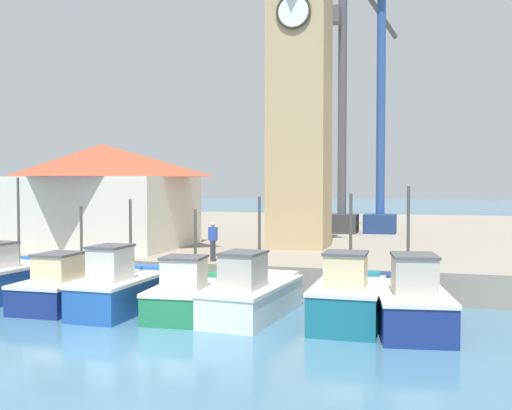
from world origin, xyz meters
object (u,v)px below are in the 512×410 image
(fishing_boat_center, at_px, (252,295))
(fishing_boat_right_inner, at_px, (410,302))
(fishing_boat_mid_left, at_px, (190,295))
(fishing_boat_left_outer, at_px, (71,286))
(warehouse_left, at_px, (102,194))
(port_crane_far, at_px, (344,134))
(port_crane_near, at_px, (382,100))
(dock_worker_near_tower, at_px, (213,241))
(fishing_boat_mid_right, at_px, (348,299))
(fishing_boat_left_inner, at_px, (122,289))
(fishing_boat_far_left, at_px, (8,278))
(clock_tower, at_px, (300,75))

(fishing_boat_center, height_order, fishing_boat_right_inner, fishing_boat_right_inner)
(fishing_boat_mid_left, bearing_deg, fishing_boat_left_outer, 174.57)
(warehouse_left, xyz_separation_m, port_crane_far, (10.60, 11.74, 3.67))
(fishing_boat_left_outer, bearing_deg, port_crane_near, 64.27)
(port_crane_near, bearing_deg, dock_worker_near_tower, -109.40)
(fishing_boat_mid_right, distance_m, port_crane_far, 21.24)
(fishing_boat_left_outer, distance_m, fishing_boat_left_inner, 2.44)
(fishing_boat_far_left, relative_size, fishing_boat_left_inner, 1.00)
(port_crane_far, height_order, dock_worker_near_tower, port_crane_far)
(fishing_boat_left_inner, relative_size, fishing_boat_center, 0.92)
(fishing_boat_left_inner, bearing_deg, warehouse_left, 123.68)
(port_crane_far, bearing_deg, fishing_boat_mid_right, -82.17)
(fishing_boat_left_outer, height_order, dock_worker_near_tower, fishing_boat_left_outer)
(fishing_boat_mid_right, distance_m, clock_tower, 14.39)
(warehouse_left, height_order, dock_worker_near_tower, warehouse_left)
(fishing_boat_left_outer, relative_size, port_crane_near, 0.23)
(fishing_boat_left_inner, bearing_deg, port_crane_far, 76.02)
(fishing_boat_mid_right, distance_m, dock_worker_near_tower, 7.65)
(fishing_boat_mid_left, distance_m, fishing_boat_center, 2.10)
(clock_tower, height_order, dock_worker_near_tower, clock_tower)
(clock_tower, relative_size, dock_worker_near_tower, 10.92)
(fishing_boat_left_inner, bearing_deg, clock_tower, 69.62)
(fishing_boat_left_inner, height_order, port_crane_near, port_crane_near)
(clock_tower, xyz_separation_m, warehouse_left, (-9.61, -2.42, -5.90))
(fishing_boat_center, distance_m, dock_worker_near_tower, 5.32)
(fishing_boat_far_left, height_order, port_crane_far, port_crane_far)
(fishing_boat_mid_right, bearing_deg, fishing_boat_right_inner, 2.82)
(fishing_boat_mid_left, relative_size, port_crane_far, 0.24)
(dock_worker_near_tower, bearing_deg, fishing_boat_left_outer, -134.98)
(fishing_boat_center, relative_size, warehouse_left, 0.59)
(fishing_boat_mid_right, relative_size, port_crane_far, 0.23)
(fishing_boat_mid_left, relative_size, dock_worker_near_tower, 2.65)
(fishing_boat_mid_left, height_order, port_crane_far, port_crane_far)
(fishing_boat_right_inner, relative_size, clock_tower, 0.30)
(fishing_boat_center, distance_m, port_crane_far, 20.90)
(fishing_boat_right_inner, distance_m, dock_worker_near_tower, 9.18)
(port_crane_far, bearing_deg, fishing_boat_left_inner, -103.98)
(fishing_boat_center, height_order, port_crane_far, port_crane_far)
(clock_tower, height_order, port_crane_near, port_crane_near)
(fishing_boat_left_outer, xyz_separation_m, fishing_boat_mid_right, (10.12, -0.43, 0.15))
(fishing_boat_left_outer, xyz_separation_m, warehouse_left, (-3.23, 7.79, 3.19))
(clock_tower, bearing_deg, port_crane_near, 71.49)
(warehouse_left, distance_m, port_crane_far, 16.24)
(fishing_boat_far_left, height_order, dock_worker_near_tower, fishing_boat_far_left)
(fishing_boat_right_inner, relative_size, dock_worker_near_tower, 3.25)
(fishing_boat_left_outer, height_order, fishing_boat_mid_right, fishing_boat_mid_right)
(port_crane_near, bearing_deg, fishing_boat_mid_right, -88.82)
(clock_tower, distance_m, port_crane_far, 9.63)
(fishing_boat_center, bearing_deg, clock_tower, 93.01)
(fishing_boat_left_inner, xyz_separation_m, clock_tower, (4.02, 10.81, 8.96))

